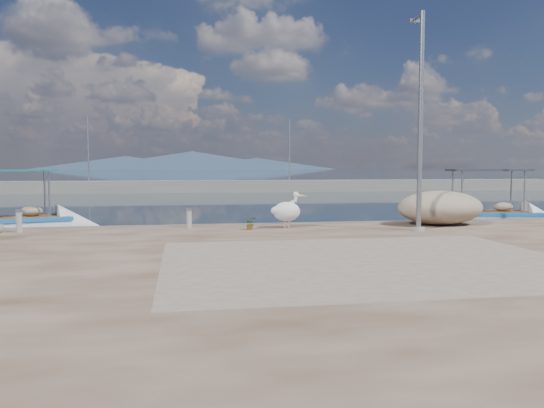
{
  "coord_description": "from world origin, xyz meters",
  "views": [
    {
      "loc": [
        -3.04,
        -14.04,
        2.57
      ],
      "look_at": [
        0.0,
        3.8,
        1.3
      ],
      "focal_mm": 35.0,
      "sensor_mm": 36.0,
      "label": 1
    }
  ],
  "objects_px": {
    "bollard_near": "(189,217)",
    "lamp_post": "(420,129)",
    "boat_left": "(10,227)",
    "boat_right": "(485,219)",
    "pelican": "(287,211)"
  },
  "relations": [
    {
      "from": "boat_right",
      "to": "bollard_near",
      "type": "distance_m",
      "value": 13.67
    },
    {
      "from": "boat_right",
      "to": "bollard_near",
      "type": "xyz_separation_m",
      "value": [
        -13.15,
        -3.67,
        0.65
      ]
    },
    {
      "from": "lamp_post",
      "to": "boat_right",
      "type": "bearing_deg",
      "value": 43.74
    },
    {
      "from": "boat_right",
      "to": "lamp_post",
      "type": "bearing_deg",
      "value": -122.74
    },
    {
      "from": "lamp_post",
      "to": "bollard_near",
      "type": "distance_m",
      "value": 8.13
    },
    {
      "from": "boat_left",
      "to": "bollard_near",
      "type": "bearing_deg",
      "value": -50.93
    },
    {
      "from": "boat_left",
      "to": "pelican",
      "type": "relative_size",
      "value": 4.94
    },
    {
      "from": "boat_right",
      "to": "bollard_near",
      "type": "relative_size",
      "value": 9.21
    },
    {
      "from": "bollard_near",
      "to": "boat_left",
      "type": "bearing_deg",
      "value": 148.92
    },
    {
      "from": "boat_left",
      "to": "lamp_post",
      "type": "distance_m",
      "value": 15.92
    },
    {
      "from": "boat_left",
      "to": "boat_right",
      "type": "relative_size",
      "value": 1.0
    },
    {
      "from": "boat_right",
      "to": "lamp_post",
      "type": "xyz_separation_m",
      "value": [
        -5.8,
        -5.55,
        3.57
      ]
    },
    {
      "from": "boat_right",
      "to": "pelican",
      "type": "height_order",
      "value": "boat_right"
    },
    {
      "from": "boat_left",
      "to": "pelican",
      "type": "distance_m",
      "value": 11.23
    },
    {
      "from": "bollard_near",
      "to": "lamp_post",
      "type": "bearing_deg",
      "value": -14.32
    }
  ]
}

